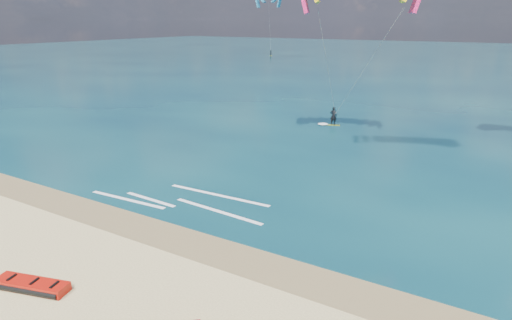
{
  "coord_description": "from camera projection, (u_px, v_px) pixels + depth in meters",
  "views": [
    {
      "loc": [
        16.0,
        -10.88,
        9.36
      ],
      "look_at": [
        4.43,
        8.0,
        2.51
      ],
      "focal_mm": 32.0,
      "sensor_mm": 36.0,
      "label": 1
    }
  ],
  "objects": [
    {
      "name": "ground",
      "position": [
        369.0,
        105.0,
        52.2
      ],
      "size": [
        320.0,
        320.0,
        0.0
      ],
      "primitive_type": "plane",
      "color": "tan",
      "rests_on": "ground"
    },
    {
      "name": "wet_sand_strip",
      "position": [
        124.0,
        221.0,
        22.06
      ],
      "size": [
        320.0,
        2.4,
        0.01
      ],
      "primitive_type": "cube",
      "color": "olive",
      "rests_on": "ground"
    },
    {
      "name": "sea",
      "position": [
        458.0,
        62.0,
        104.32
      ],
      "size": [
        320.0,
        200.0,
        0.04
      ],
      "primitive_type": "cube",
      "color": "#0A2A3B",
      "rests_on": "ground"
    },
    {
      "name": "packed_kite_left",
      "position": [
        32.0,
        289.0,
        16.52
      ],
      "size": [
        3.19,
        1.87,
        0.39
      ],
      "primitive_type": null,
      "rotation": [
        0.0,
        0.0,
        0.28
      ],
      "color": "red",
      "rests_on": "ground"
    },
    {
      "name": "kitesurfer_main",
      "position": [
        346.0,
        53.0,
        35.57
      ],
      "size": [
        11.29,
        10.09,
        13.59
      ],
      "rotation": [
        0.0,
        0.0,
        0.38
      ],
      "color": "#A7C617",
      "rests_on": "sea"
    },
    {
      "name": "shoreline_foam",
      "position": [
        184.0,
        201.0,
        24.41
      ],
      "size": [
        10.38,
        3.59,
        0.01
      ],
      "color": "white",
      "rests_on": "ground"
    },
    {
      "name": "distant_kites",
      "position": [
        427.0,
        37.0,
        90.25
      ],
      "size": [
        78.23,
        22.98,
        14.38
      ],
      "color": "teal",
      "rests_on": "ground"
    }
  ]
}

